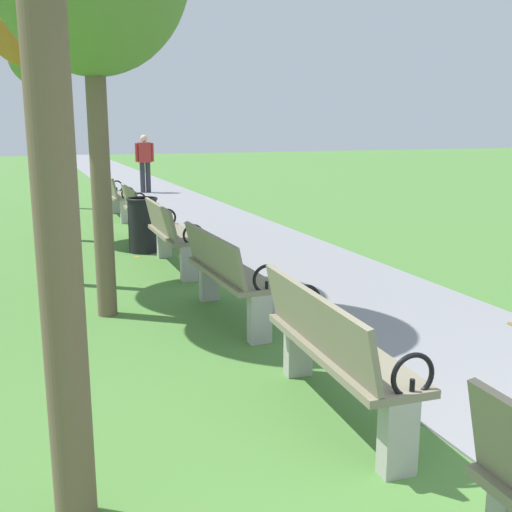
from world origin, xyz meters
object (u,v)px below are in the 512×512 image
object	(u,v)px
park_bench_6	(117,195)
park_bench_5	(140,211)
trash_bin	(143,225)
pedestrian_walking	(145,160)
tree_4	(28,17)
park_bench_2	(334,349)
park_bench_3	(226,273)
park_bench_4	(171,234)
tree_5	(37,57)

from	to	relation	value
park_bench_6	park_bench_5	bearing A→B (deg)	-90.00
park_bench_5	trash_bin	distance (m)	1.07
pedestrian_walking	trash_bin	world-z (taller)	pedestrian_walking
park_bench_5	tree_4	world-z (taller)	tree_4
park_bench_6	tree_4	xyz separation A→B (m)	(-1.54, -1.97, 3.12)
park_bench_2	trash_bin	size ratio (longest dim) A/B	1.93
park_bench_3	pedestrian_walking	bearing A→B (deg)	82.93
pedestrian_walking	trash_bin	xyz separation A→B (m)	(-1.62, -8.23, -0.50)
park_bench_4	park_bench_6	xyz separation A→B (m)	(-0.00, 4.93, 0.00)
park_bench_4	park_bench_6	distance (m)	4.93
park_bench_6	park_bench_2	bearing A→B (deg)	-90.00
park_bench_6	tree_4	world-z (taller)	tree_4
park_bench_3	tree_4	world-z (taller)	tree_4
park_bench_5	park_bench_6	bearing A→B (deg)	90.00
park_bench_6	trash_bin	bearing A→B (deg)	-92.30
tree_5	trash_bin	bearing A→B (deg)	-79.09
park_bench_4	park_bench_5	xyz separation A→B (m)	(0.00, 2.32, 0.00)
park_bench_3	pedestrian_walking	xyz separation A→B (m)	(1.47, 11.89, 0.44)
park_bench_4	pedestrian_walking	distance (m)	9.63
park_bench_5	pedestrian_walking	xyz separation A→B (m)	(1.47, 7.18, 0.44)
park_bench_5	trash_bin	world-z (taller)	park_bench_5
park_bench_6	tree_4	distance (m)	4.00
park_bench_4	tree_4	bearing A→B (deg)	117.55
park_bench_2	trash_bin	distance (m)	5.92
park_bench_6	tree_5	world-z (taller)	tree_5
park_bench_2	pedestrian_walking	distance (m)	14.24
park_bench_4	tree_5	xyz separation A→B (m)	(-1.30, 7.25, 2.93)
park_bench_3	park_bench_6	distance (m)	7.32
park_bench_2	pedestrian_walking	world-z (taller)	pedestrian_walking
tree_4	trash_bin	world-z (taller)	tree_4
tree_4	tree_5	size ratio (longest dim) A/B	1.07
park_bench_2	park_bench_3	world-z (taller)	same
park_bench_5	trash_bin	bearing A→B (deg)	-97.94
park_bench_3	park_bench_6	xyz separation A→B (m)	(-0.00, 7.32, 0.00)
park_bench_3	tree_4	size ratio (longest dim) A/B	0.36
park_bench_6	tree_5	distance (m)	3.95
trash_bin	park_bench_3	bearing A→B (deg)	-87.69
tree_5	tree_4	bearing A→B (deg)	-93.22
park_bench_2	park_bench_3	xyz separation A→B (m)	(-0.00, 2.26, 0.00)
park_bench_2	park_bench_3	bearing A→B (deg)	90.00
park_bench_4	tree_5	world-z (taller)	tree_5
park_bench_4	tree_4	xyz separation A→B (m)	(-1.54, 2.96, 3.12)
park_bench_2	tree_4	world-z (taller)	tree_4
park_bench_2	trash_bin	world-z (taller)	park_bench_2
park_bench_6	park_bench_3	bearing A→B (deg)	-90.00
park_bench_4	pedestrian_walking	world-z (taller)	pedestrian_walking
park_bench_5	tree_4	size ratio (longest dim) A/B	0.36
park_bench_2	park_bench_3	size ratio (longest dim) A/B	1.01
park_bench_2	park_bench_4	distance (m)	4.65
park_bench_2	tree_5	size ratio (longest dim) A/B	0.39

